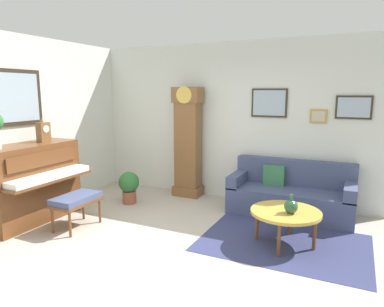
{
  "coord_description": "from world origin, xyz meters",
  "views": [
    {
      "loc": [
        2.12,
        -3.55,
        1.93
      ],
      "look_at": [
        -0.07,
        1.04,
        1.03
      ],
      "focal_mm": 32.43,
      "sensor_mm": 36.0,
      "label": 1
    }
  ],
  "objects_px": {
    "couch": "(291,195)",
    "coffee_table": "(286,213)",
    "piano_bench": "(76,200)",
    "mantel_clock": "(43,131)",
    "grandfather_clock": "(188,145)",
    "green_jug": "(291,206)",
    "potted_plant": "(129,185)",
    "piano": "(31,182)"
  },
  "relations": [
    {
      "from": "mantel_clock",
      "to": "piano",
      "type": "bearing_deg",
      "value": -90.34
    },
    {
      "from": "piano",
      "to": "potted_plant",
      "type": "bearing_deg",
      "value": 57.87
    },
    {
      "from": "couch",
      "to": "coffee_table",
      "type": "distance_m",
      "value": 1.23
    },
    {
      "from": "mantel_clock",
      "to": "coffee_table",
      "type": "bearing_deg",
      "value": 7.7
    },
    {
      "from": "mantel_clock",
      "to": "potted_plant",
      "type": "distance_m",
      "value": 1.66
    },
    {
      "from": "piano_bench",
      "to": "mantel_clock",
      "type": "relative_size",
      "value": 1.84
    },
    {
      "from": "piano",
      "to": "green_jug",
      "type": "height_order",
      "value": "piano"
    },
    {
      "from": "couch",
      "to": "grandfather_clock",
      "type": "bearing_deg",
      "value": 174.53
    },
    {
      "from": "couch",
      "to": "piano",
      "type": "bearing_deg",
      "value": -150.02
    },
    {
      "from": "grandfather_clock",
      "to": "couch",
      "type": "bearing_deg",
      "value": -5.47
    },
    {
      "from": "coffee_table",
      "to": "green_jug",
      "type": "height_order",
      "value": "green_jug"
    },
    {
      "from": "coffee_table",
      "to": "potted_plant",
      "type": "xyz_separation_m",
      "value": [
        -2.79,
        0.53,
        -0.1
      ]
    },
    {
      "from": "potted_plant",
      "to": "green_jug",
      "type": "bearing_deg",
      "value": -11.84
    },
    {
      "from": "coffee_table",
      "to": "potted_plant",
      "type": "height_order",
      "value": "potted_plant"
    },
    {
      "from": "grandfather_clock",
      "to": "green_jug",
      "type": "distance_m",
      "value": 2.63
    },
    {
      "from": "piano",
      "to": "green_jug",
      "type": "xyz_separation_m",
      "value": [
        3.69,
        0.71,
        -0.05
      ]
    },
    {
      "from": "grandfather_clock",
      "to": "couch",
      "type": "distance_m",
      "value": 2.04
    },
    {
      "from": "grandfather_clock",
      "to": "couch",
      "type": "height_order",
      "value": "grandfather_clock"
    },
    {
      "from": "couch",
      "to": "mantel_clock",
      "type": "relative_size",
      "value": 5.0
    },
    {
      "from": "couch",
      "to": "potted_plant",
      "type": "bearing_deg",
      "value": -165.4
    },
    {
      "from": "coffee_table",
      "to": "mantel_clock",
      "type": "xyz_separation_m",
      "value": [
        -3.61,
        -0.49,
        0.92
      ]
    },
    {
      "from": "piano",
      "to": "piano_bench",
      "type": "bearing_deg",
      "value": 5.11
    },
    {
      "from": "piano_bench",
      "to": "mantel_clock",
      "type": "distance_m",
      "value": 1.26
    },
    {
      "from": "green_jug",
      "to": "grandfather_clock",
      "type": "bearing_deg",
      "value": 145.46
    },
    {
      "from": "piano_bench",
      "to": "coffee_table",
      "type": "distance_m",
      "value": 2.9
    },
    {
      "from": "coffee_table",
      "to": "piano_bench",
      "type": "bearing_deg",
      "value": -165.81
    },
    {
      "from": "coffee_table",
      "to": "potted_plant",
      "type": "distance_m",
      "value": 2.84
    },
    {
      "from": "coffee_table",
      "to": "green_jug",
      "type": "relative_size",
      "value": 3.67
    },
    {
      "from": "couch",
      "to": "potted_plant",
      "type": "height_order",
      "value": "couch"
    },
    {
      "from": "grandfather_clock",
      "to": "mantel_clock",
      "type": "relative_size",
      "value": 5.34
    },
    {
      "from": "green_jug",
      "to": "potted_plant",
      "type": "height_order",
      "value": "green_jug"
    },
    {
      "from": "green_jug",
      "to": "piano_bench",
      "type": "bearing_deg",
      "value": -167.45
    },
    {
      "from": "grandfather_clock",
      "to": "mantel_clock",
      "type": "xyz_separation_m",
      "value": [
        -1.54,
        -1.89,
        0.38
      ]
    },
    {
      "from": "piano_bench",
      "to": "mantel_clock",
      "type": "height_order",
      "value": "mantel_clock"
    },
    {
      "from": "piano_bench",
      "to": "grandfather_clock",
      "type": "xyz_separation_m",
      "value": [
        0.74,
        2.12,
        0.56
      ]
    },
    {
      "from": "coffee_table",
      "to": "couch",
      "type": "bearing_deg",
      "value": 96.68
    },
    {
      "from": "piano",
      "to": "mantel_clock",
      "type": "distance_m",
      "value": 0.81
    },
    {
      "from": "couch",
      "to": "mantel_clock",
      "type": "xyz_separation_m",
      "value": [
        -3.47,
        -1.71,
        1.03
      ]
    },
    {
      "from": "piano",
      "to": "grandfather_clock",
      "type": "relative_size",
      "value": 0.71
    },
    {
      "from": "piano_bench",
      "to": "grandfather_clock",
      "type": "relative_size",
      "value": 0.34
    },
    {
      "from": "piano",
      "to": "potted_plant",
      "type": "distance_m",
      "value": 1.58
    },
    {
      "from": "grandfather_clock",
      "to": "mantel_clock",
      "type": "bearing_deg",
      "value": -129.2
    }
  ]
}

